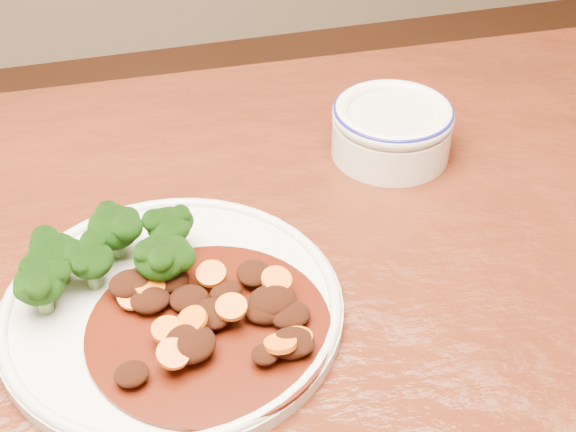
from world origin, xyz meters
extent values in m
cube|color=#4F1D0E|center=(0.00, 0.00, 0.73)|extent=(1.53, 0.94, 0.04)
cylinder|color=#3A200E|center=(0.70, 0.37, 0.35)|extent=(0.06, 0.06, 0.71)
cylinder|color=silver|center=(0.05, 0.01, 0.76)|extent=(0.30, 0.30, 0.01)
torus|color=silver|center=(0.05, 0.01, 0.76)|extent=(0.30, 0.30, 0.01)
cylinder|color=#5E8C48|center=(-0.06, 0.03, 0.77)|extent=(0.01, 0.01, 0.02)
ellipsoid|color=black|center=(-0.06, 0.03, 0.80)|extent=(0.04, 0.04, 0.04)
cylinder|color=#5E8C48|center=(0.01, 0.09, 0.77)|extent=(0.01, 0.01, 0.02)
ellipsoid|color=black|center=(0.01, 0.09, 0.80)|extent=(0.05, 0.05, 0.04)
cylinder|color=#5E8C48|center=(-0.05, 0.06, 0.77)|extent=(0.01, 0.01, 0.02)
ellipsoid|color=black|center=(-0.05, 0.06, 0.80)|extent=(0.04, 0.04, 0.04)
cylinder|color=#5E8C48|center=(0.06, 0.08, 0.77)|extent=(0.01, 0.01, 0.02)
ellipsoid|color=black|center=(0.06, 0.08, 0.79)|extent=(0.04, 0.04, 0.03)
cylinder|color=#5E8C48|center=(-0.02, 0.05, 0.77)|extent=(0.01, 0.01, 0.02)
ellipsoid|color=black|center=(-0.02, 0.05, 0.79)|extent=(0.04, 0.04, 0.03)
cylinder|color=#5E8C48|center=(0.04, 0.04, 0.77)|extent=(0.01, 0.01, 0.02)
ellipsoid|color=black|center=(0.04, 0.04, 0.80)|extent=(0.05, 0.05, 0.04)
cylinder|color=#431207|center=(0.07, -0.03, 0.77)|extent=(0.21, 0.21, 0.00)
ellipsoid|color=black|center=(0.09, 0.00, 0.78)|extent=(0.02, 0.02, 0.01)
ellipsoid|color=black|center=(0.14, -0.04, 0.78)|extent=(0.04, 0.03, 0.02)
ellipsoid|color=black|center=(0.12, 0.01, 0.78)|extent=(0.03, 0.03, 0.02)
ellipsoid|color=black|center=(0.01, 0.03, 0.78)|extent=(0.04, 0.03, 0.02)
ellipsoid|color=black|center=(0.13, -0.07, 0.78)|extent=(0.04, 0.03, 0.02)
ellipsoid|color=black|center=(0.09, 0.00, 0.78)|extent=(0.02, 0.02, 0.01)
ellipsoid|color=black|center=(0.06, 0.00, 0.78)|extent=(0.03, 0.03, 0.02)
ellipsoid|color=black|center=(0.12, -0.03, 0.78)|extent=(0.04, 0.03, 0.02)
ellipsoid|color=black|center=(0.08, -0.03, 0.78)|extent=(0.03, 0.04, 0.02)
ellipsoid|color=black|center=(0.11, -0.08, 0.78)|extent=(0.02, 0.02, 0.01)
ellipsoid|color=black|center=(0.12, -0.02, 0.78)|extent=(0.02, 0.02, 0.01)
ellipsoid|color=black|center=(0.00, -0.07, 0.78)|extent=(0.03, 0.03, 0.01)
ellipsoid|color=black|center=(0.05, -0.06, 0.78)|extent=(0.04, 0.04, 0.02)
ellipsoid|color=black|center=(0.13, -0.03, 0.78)|extent=(0.04, 0.04, 0.02)
ellipsoid|color=black|center=(0.03, 0.00, 0.78)|extent=(0.03, 0.03, 0.02)
ellipsoid|color=black|center=(0.14, -0.08, 0.78)|extent=(0.03, 0.03, 0.01)
ellipsoid|color=black|center=(0.05, 0.03, 0.78)|extent=(0.03, 0.04, 0.02)
cylinder|color=#E0590C|center=(0.06, -0.04, 0.79)|extent=(0.03, 0.04, 0.02)
cylinder|color=#E0590C|center=(0.04, -0.04, 0.78)|extent=(0.03, 0.03, 0.01)
cylinder|color=#E0590C|center=(0.14, -0.07, 0.78)|extent=(0.03, 0.03, 0.01)
cylinder|color=#E0590C|center=(0.08, 0.02, 0.78)|extent=(0.03, 0.03, 0.01)
cylinder|color=#E0590C|center=(0.09, -0.03, 0.79)|extent=(0.04, 0.04, 0.01)
cylinder|color=#E0590C|center=(0.04, -0.07, 0.79)|extent=(0.04, 0.04, 0.02)
cylinder|color=#E0590C|center=(0.14, -0.01, 0.79)|extent=(0.04, 0.04, 0.01)
cylinder|color=#E0590C|center=(0.01, 0.01, 0.78)|extent=(0.04, 0.04, 0.01)
cylinder|color=#E0590C|center=(0.03, 0.02, 0.78)|extent=(0.03, 0.03, 0.01)
cylinder|color=#E0590C|center=(0.12, -0.08, 0.78)|extent=(0.04, 0.04, 0.02)
cylinder|color=white|center=(0.32, 0.20, 0.77)|extent=(0.13, 0.13, 0.04)
cylinder|color=beige|center=(0.32, 0.20, 0.80)|extent=(0.10, 0.10, 0.01)
torus|color=white|center=(0.32, 0.20, 0.80)|extent=(0.14, 0.14, 0.02)
torus|color=navy|center=(0.32, 0.20, 0.81)|extent=(0.13, 0.13, 0.01)
camera|label=1|loc=(0.01, -0.50, 1.27)|focal=50.00mm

